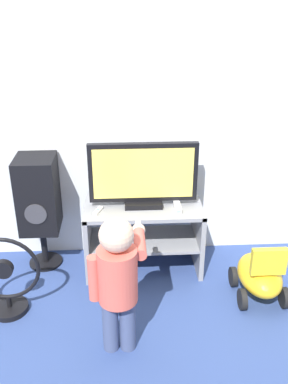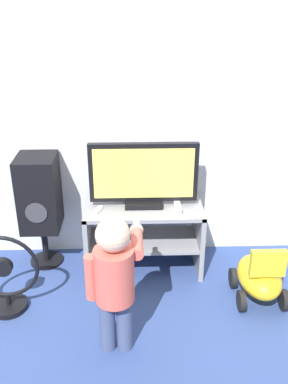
{
  "view_description": "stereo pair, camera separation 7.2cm",
  "coord_description": "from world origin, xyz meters",
  "px_view_note": "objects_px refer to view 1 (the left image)",
  "views": [
    {
      "loc": [
        -0.16,
        -2.73,
        2.08
      ],
      "look_at": [
        0.0,
        0.14,
        0.73
      ],
      "focal_mm": 40.0,
      "sensor_mm": 36.0,
      "label": 1
    },
    {
      "loc": [
        -0.09,
        -2.73,
        2.08
      ],
      "look_at": [
        0.0,
        0.14,
        0.73
      ],
      "focal_mm": 40.0,
      "sensor_mm": 36.0,
      "label": 2
    }
  ],
  "objects_px": {
    "television": "(143,176)",
    "game_console": "(177,207)",
    "remote_primary": "(98,211)",
    "ride_on_toy": "(260,275)",
    "child": "(118,275)",
    "floor_fan": "(5,280)",
    "speaker_tower": "(38,196)"
  },
  "relations": [
    {
      "from": "television",
      "to": "game_console",
      "type": "bearing_deg",
      "value": -18.56
    },
    {
      "from": "remote_primary",
      "to": "ride_on_toy",
      "type": "xyz_separation_m",
      "value": [
        1.18,
        -0.35,
        -0.39
      ]
    },
    {
      "from": "child",
      "to": "game_console",
      "type": "bearing_deg",
      "value": 60.57
    },
    {
      "from": "child",
      "to": "floor_fan",
      "type": "xyz_separation_m",
      "value": [
        -0.79,
        0.38,
        -0.28
      ]
    },
    {
      "from": "ride_on_toy",
      "to": "floor_fan",
      "type": "bearing_deg",
      "value": -178.07
    },
    {
      "from": "child",
      "to": "speaker_tower",
      "type": "height_order",
      "value": "speaker_tower"
    },
    {
      "from": "game_console",
      "to": "ride_on_toy",
      "type": "height_order",
      "value": "game_console"
    },
    {
      "from": "remote_primary",
      "to": "child",
      "type": "bearing_deg",
      "value": -79.24
    },
    {
      "from": "television",
      "to": "game_console",
      "type": "xyz_separation_m",
      "value": [
        0.26,
        -0.09,
        -0.23
      ]
    },
    {
      "from": "speaker_tower",
      "to": "floor_fan",
      "type": "xyz_separation_m",
      "value": [
        -0.17,
        -0.59,
        -0.35
      ]
    },
    {
      "from": "remote_primary",
      "to": "ride_on_toy",
      "type": "relative_size",
      "value": 0.27
    },
    {
      "from": "remote_primary",
      "to": "speaker_tower",
      "type": "distance_m",
      "value": 0.51
    },
    {
      "from": "television",
      "to": "game_console",
      "type": "height_order",
      "value": "television"
    },
    {
      "from": "child",
      "to": "floor_fan",
      "type": "relative_size",
      "value": 1.54
    },
    {
      "from": "child",
      "to": "ride_on_toy",
      "type": "height_order",
      "value": "child"
    },
    {
      "from": "television",
      "to": "floor_fan",
      "type": "relative_size",
      "value": 1.36
    },
    {
      "from": "television",
      "to": "speaker_tower",
      "type": "height_order",
      "value": "television"
    },
    {
      "from": "television",
      "to": "floor_fan",
      "type": "xyz_separation_m",
      "value": [
        -0.99,
        -0.51,
        -0.54
      ]
    },
    {
      "from": "remote_primary",
      "to": "floor_fan",
      "type": "xyz_separation_m",
      "value": [
        -0.64,
        -0.41,
        -0.31
      ]
    },
    {
      "from": "remote_primary",
      "to": "speaker_tower",
      "type": "height_order",
      "value": "speaker_tower"
    },
    {
      "from": "television",
      "to": "speaker_tower",
      "type": "relative_size",
      "value": 0.87
    },
    {
      "from": "television",
      "to": "ride_on_toy",
      "type": "bearing_deg",
      "value": -28.47
    },
    {
      "from": "game_console",
      "to": "floor_fan",
      "type": "distance_m",
      "value": 1.35
    },
    {
      "from": "television",
      "to": "ride_on_toy",
      "type": "height_order",
      "value": "television"
    },
    {
      "from": "remote_primary",
      "to": "child",
      "type": "distance_m",
      "value": 0.8
    },
    {
      "from": "speaker_tower",
      "to": "floor_fan",
      "type": "height_order",
      "value": "speaker_tower"
    },
    {
      "from": "remote_primary",
      "to": "game_console",
      "type": "bearing_deg",
      "value": 1.88
    },
    {
      "from": "child",
      "to": "speaker_tower",
      "type": "distance_m",
      "value": 1.15
    },
    {
      "from": "game_console",
      "to": "child",
      "type": "relative_size",
      "value": 0.19
    },
    {
      "from": "floor_fan",
      "to": "speaker_tower",
      "type": "bearing_deg",
      "value": 74.22
    },
    {
      "from": "television",
      "to": "remote_primary",
      "type": "height_order",
      "value": "television"
    },
    {
      "from": "child",
      "to": "speaker_tower",
      "type": "bearing_deg",
      "value": 122.61
    }
  ]
}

